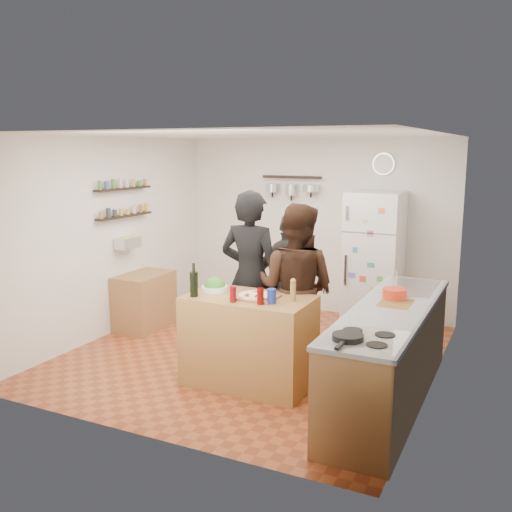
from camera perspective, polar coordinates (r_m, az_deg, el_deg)
The scene contains 26 objects.
room_shell at distance 6.73m, azimuth 1.07°, elevation 1.25°, with size 4.20×4.20×4.20m.
prep_island at distance 5.79m, azimuth -0.70°, elevation -8.45°, with size 1.25×0.72×0.91m, color #A4713C.
pizza_board at distance 5.61m, azimuth -0.07°, elevation -4.14°, with size 0.42×0.34×0.02m, color brown.
pizza at distance 5.60m, azimuth -0.07°, elevation -3.95°, with size 0.34×0.34×0.02m, color tan.
salad_bowl at distance 5.89m, azimuth -4.16°, elevation -3.27°, with size 0.27×0.27×0.05m, color white.
wine_bottle at distance 5.68m, azimuth -6.23°, elevation -2.83°, with size 0.08×0.08×0.25m, color black.
wine_glass_near at distance 5.46m, azimuth -2.31°, elevation -3.84°, with size 0.06×0.06×0.15m, color #61080E.
wine_glass_far at distance 5.37m, azimuth 0.44°, elevation -4.04°, with size 0.06×0.06×0.16m, color #510706.
pepper_mill at distance 5.50m, azimuth 3.73°, elevation -3.61°, with size 0.05×0.05×0.17m, color olive.
salt_canister at distance 5.41m, azimuth 1.57°, elevation -4.03°, with size 0.09×0.09×0.14m, color navy.
person_left at distance 6.26m, azimuth -0.56°, elevation -2.16°, with size 0.70×0.46×1.93m, color black.
person_center at distance 6.04m, azimuth 3.99°, elevation -3.25°, with size 0.88×0.68×1.80m, color black.
person_back at distance 6.55m, azimuth 3.55°, elevation -2.79°, with size 0.97×0.40×1.66m, color #2C2A27.
counter_run at distance 5.54m, azimuth 13.21°, elevation -9.71°, with size 0.63×2.63×0.90m, color #9E7042.
stove_top at distance 4.52m, azimuth 10.77°, elevation -8.17°, with size 0.60×0.62×0.02m, color white.
skillet at distance 4.44m, azimuth 9.17°, elevation -8.01°, with size 0.24×0.24×0.05m, color black.
sink at distance 6.21m, azimuth 15.13°, elevation -3.09°, with size 0.50×0.80×0.03m, color silver.
cutting_board at distance 5.56m, azimuth 13.78°, elevation -4.70°, with size 0.30×0.40×0.02m, color olive.
red_bowl at distance 5.71m, azimuth 13.68°, elevation -3.67°, with size 0.23×0.23×0.10m, color red.
fridge at distance 7.75m, azimuth 11.70°, elevation -0.34°, with size 0.70×0.68×1.80m, color white.
wall_clock at distance 7.94m, azimuth 12.64°, elevation 8.97°, with size 0.30×0.30×0.03m, color silver.
spice_shelf_lower at distance 7.55m, azimuth -13.00°, elevation 3.93°, with size 0.12×1.00×0.03m, color black.
spice_shelf_upper at distance 7.52m, azimuth -13.12°, elevation 6.58°, with size 0.12×1.00×0.03m, color black.
produce_basket at distance 7.58m, azimuth -12.72°, elevation 1.29°, with size 0.18×0.35×0.14m, color silver.
side_table at distance 7.72m, azimuth -11.08°, elevation -4.43°, with size 0.50×0.80×0.73m, color olive.
pot_rack at distance 8.27m, azimuth 3.58°, elevation 7.88°, with size 0.90×0.04×0.04m, color black.
Camera 1 is at (2.77, -5.64, 2.36)m, focal length 40.00 mm.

